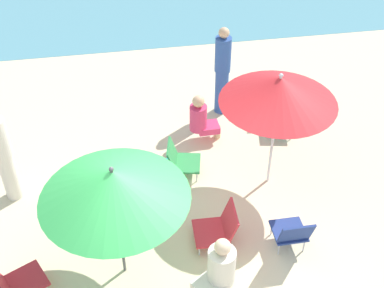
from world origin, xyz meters
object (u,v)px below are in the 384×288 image
at_px(beach_chair_a, 280,117).
at_px(beach_chair_d, 16,282).
at_px(umbrella_green, 113,185).
at_px(beach_chair_b, 292,232).
at_px(beach_chair_c, 153,184).
at_px(umbrella_red, 279,90).
at_px(beach_chair_e, 219,227).
at_px(person_d, 3,154).
at_px(beach_chair_f, 180,159).
at_px(person_c, 201,118).
at_px(person_b, 222,71).
at_px(person_a, 219,269).

bearing_deg(beach_chair_a, beach_chair_d, -45.86).
relative_size(umbrella_green, beach_chair_b, 2.77).
relative_size(umbrella_green, beach_chair_c, 2.89).
relative_size(umbrella_red, beach_chair_d, 2.75).
xyz_separation_m(beach_chair_c, beach_chair_e, (0.81, -0.98, -0.01)).
bearing_deg(umbrella_red, person_d, 175.29).
relative_size(umbrella_red, beach_chair_e, 3.32).
xyz_separation_m(umbrella_green, person_d, (-1.57, 1.67, -0.74)).
distance_m(umbrella_green, beach_chair_b, 2.58).
height_order(beach_chair_b, person_d, person_d).
height_order(beach_chair_f, person_d, person_d).
height_order(beach_chair_b, beach_chair_d, beach_chair_b).
relative_size(beach_chair_b, beach_chair_c, 1.05).
height_order(beach_chair_a, beach_chair_b, beach_chair_b).
bearing_deg(umbrella_green, person_c, 59.58).
bearing_deg(beach_chair_c, umbrella_green, -14.43).
relative_size(beach_chair_e, person_b, 0.35).
height_order(person_b, person_c, person_b).
relative_size(umbrella_red, beach_chair_c, 3.10).
distance_m(beach_chair_e, person_b, 3.17).
bearing_deg(beach_chair_e, umbrella_green, 13.67).
bearing_deg(umbrella_green, beach_chair_d, -172.58).
distance_m(beach_chair_a, person_b, 1.29).
height_order(umbrella_green, beach_chair_e, umbrella_green).
distance_m(umbrella_red, beach_chair_f, 2.00).
relative_size(beach_chair_b, beach_chair_f, 1.11).
xyz_separation_m(umbrella_green, beach_chair_e, (1.33, 0.27, -1.29)).
xyz_separation_m(umbrella_red, person_b, (-0.34, 1.97, -0.86)).
relative_size(beach_chair_b, person_b, 0.39).
height_order(beach_chair_a, person_b, person_b).
distance_m(umbrella_red, person_d, 4.03).
xyz_separation_m(beach_chair_e, person_d, (-2.90, 1.39, 0.56)).
bearing_deg(person_b, person_a, 137.39).
distance_m(umbrella_red, beach_chair_d, 4.24).
bearing_deg(person_a, beach_chair_e, -132.52).
height_order(beach_chair_d, person_c, person_c).
distance_m(person_a, person_d, 3.52).
bearing_deg(umbrella_green, person_d, 133.20).
relative_size(beach_chair_a, beach_chair_f, 1.09).
xyz_separation_m(person_a, person_c, (0.35, 3.09, -0.03)).
distance_m(beach_chair_c, person_c, 1.62).
bearing_deg(person_d, beach_chair_c, 90.90).
distance_m(umbrella_green, beach_chair_c, 1.87).
height_order(beach_chair_a, beach_chair_e, beach_chair_e).
distance_m(beach_chair_b, person_c, 2.68).
relative_size(beach_chair_c, person_b, 0.38).
bearing_deg(person_d, beach_chair_e, 76.48).
height_order(beach_chair_b, beach_chair_e, beach_chair_b).
height_order(beach_chair_d, person_b, person_b).
distance_m(beach_chair_a, beach_chair_d, 5.07).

